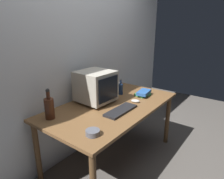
{
  "coord_description": "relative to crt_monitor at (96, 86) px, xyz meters",
  "views": [
    {
      "loc": [
        -1.68,
        -1.27,
        1.6
      ],
      "look_at": [
        0.0,
        0.0,
        0.91
      ],
      "focal_mm": 31.91,
      "sensor_mm": 36.0,
      "label": 1
    }
  ],
  "objects": [
    {
      "name": "ground_plane",
      "position": [
        0.05,
        -0.19,
        -0.92
      ],
      "size": [
        6.0,
        6.0,
        0.0
      ],
      "primitive_type": "plane",
      "color": "#56514C"
    },
    {
      "name": "mug",
      "position": [
        0.58,
        0.09,
        -0.15
      ],
      "size": [
        0.12,
        0.08,
        0.09
      ],
      "color": "white",
      "rests_on": "desk"
    },
    {
      "name": "cd_spindle",
      "position": [
        -0.57,
        -0.47,
        -0.17
      ],
      "size": [
        0.12,
        0.12,
        0.04
      ],
      "primitive_type": "cylinder",
      "color": "#595B66",
      "rests_on": "desk"
    },
    {
      "name": "bottle_tall",
      "position": [
        -0.59,
        0.07,
        -0.08
      ],
      "size": [
        0.09,
        0.09,
        0.3
      ],
      "color": "#472314",
      "rests_on": "desk"
    },
    {
      "name": "desk",
      "position": [
        0.05,
        -0.19,
        -0.27
      ],
      "size": [
        1.63,
        0.89,
        0.73
      ],
      "color": "brown",
      "rests_on": "ground"
    },
    {
      "name": "crt_monitor",
      "position": [
        0.0,
        0.0,
        0.0
      ],
      "size": [
        0.39,
        0.4,
        0.37
      ],
      "color": "#B2AD9E",
      "rests_on": "desk"
    },
    {
      "name": "bottle_short",
      "position": [
        0.4,
        -0.07,
        -0.12
      ],
      "size": [
        0.06,
        0.06,
        0.21
      ],
      "color": "navy",
      "rests_on": "desk"
    },
    {
      "name": "back_wall",
      "position": [
        0.05,
        0.31,
        0.33
      ],
      "size": [
        4.0,
        0.08,
        2.5
      ],
      "primitive_type": "cube",
      "color": "silver",
      "rests_on": "ground"
    },
    {
      "name": "book_stack",
      "position": [
        0.53,
        -0.34,
        -0.16
      ],
      "size": [
        0.24,
        0.18,
        0.07
      ],
      "color": "#33894C",
      "rests_on": "desk"
    },
    {
      "name": "keyboard",
      "position": [
        -0.04,
        -0.38,
        -0.18
      ],
      "size": [
        0.42,
        0.15,
        0.02
      ],
      "primitive_type": "cube",
      "rotation": [
        0.0,
        0.0,
        -0.0
      ],
      "color": "black",
      "rests_on": "desk"
    },
    {
      "name": "computer_mouse",
      "position": [
        0.27,
        -0.37,
        -0.17
      ],
      "size": [
        0.09,
        0.11,
        0.04
      ],
      "primitive_type": "ellipsoid",
      "rotation": [
        0.0,
        0.0,
        0.35
      ],
      "color": "beige",
      "rests_on": "desk"
    }
  ]
}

